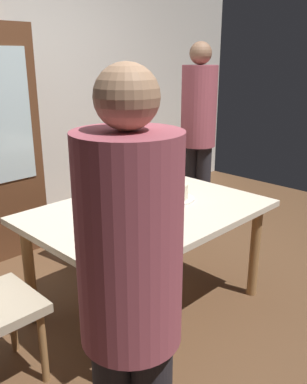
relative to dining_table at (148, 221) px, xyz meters
name	(u,v)px	position (x,y,z in m)	size (l,w,h in m)	color
ground	(148,306)	(0.00, 0.00, -0.64)	(6.40, 6.40, 0.00)	brown
back_wall	(2,97)	(0.00, 1.85, 0.66)	(6.40, 0.10, 2.60)	beige
dining_table	(148,221)	(0.00, 0.00, 0.00)	(1.47, 1.05, 0.72)	beige
birthday_cake	(174,192)	(0.25, 0.00, 0.14)	(0.28, 0.28, 0.18)	silver
plate_near_celebrant	(125,237)	(-0.41, -0.24, 0.09)	(0.22, 0.22, 0.01)	white
plate_far_side	(115,202)	(-0.07, 0.24, 0.09)	(0.22, 0.22, 0.01)	white
fork_near_celebrant	(100,246)	(-0.57, -0.22, 0.09)	(0.18, 0.02, 0.01)	silver
fork_far_side	(95,208)	(-0.23, 0.25, 0.09)	(0.18, 0.02, 0.01)	silver
chair_spindle_back	(94,207)	(0.21, 0.85, -0.18)	(0.50, 0.50, 0.95)	#9E7042
person_celebrant	(131,298)	(-0.99, -0.92, 0.30)	(0.32, 0.32, 1.64)	#262328
person_guest	(198,129)	(1.23, 0.59, 0.38)	(0.32, 0.32, 1.77)	#262328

